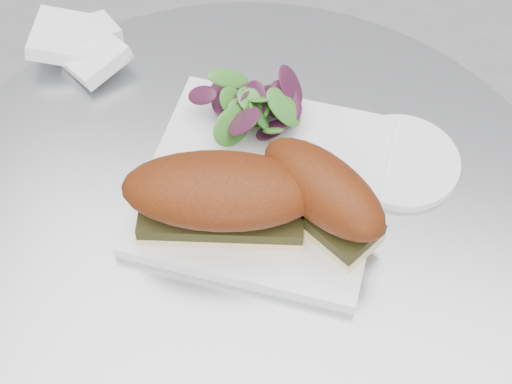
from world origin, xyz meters
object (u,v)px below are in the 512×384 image
at_px(sandwich_right, 322,194).
at_px(plate, 263,183).
at_px(saucer, 401,161).
at_px(sandwich_left, 221,196).

bearing_deg(sandwich_right, plate, -175.00).
bearing_deg(saucer, sandwich_right, -124.79).
height_order(plate, sandwich_left, sandwich_left).
height_order(sandwich_left, saucer, sandwich_left).
relative_size(plate, sandwich_right, 1.52).
relative_size(plate, saucer, 1.92).
bearing_deg(sandwich_left, saucer, 25.76).
distance_m(sandwich_left, saucer, 0.21).
xyz_separation_m(plate, saucer, (0.13, 0.07, -0.00)).
bearing_deg(sandwich_right, sandwich_left, -132.34).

